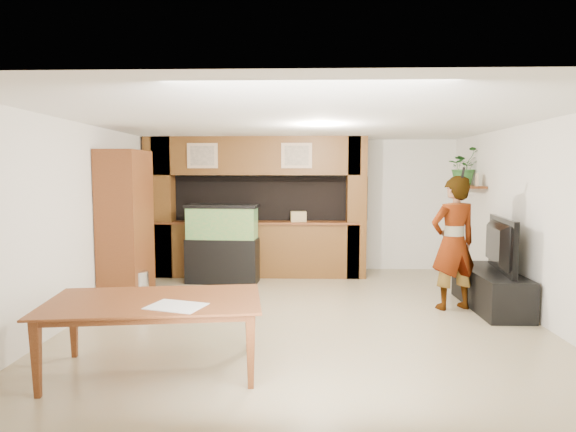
{
  "coord_description": "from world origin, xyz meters",
  "views": [
    {
      "loc": [
        -0.05,
        -6.42,
        1.92
      ],
      "look_at": [
        -0.26,
        0.6,
        1.31
      ],
      "focal_mm": 30.0,
      "sensor_mm": 36.0,
      "label": 1
    }
  ],
  "objects_px": {
    "person": "(453,243)",
    "dining_table": "(154,337)",
    "pantry_cabinet": "(126,226)",
    "television": "(492,244)",
    "aquarium": "(222,244)"
  },
  "relations": [
    {
      "from": "person",
      "to": "dining_table",
      "type": "relative_size",
      "value": 0.93
    },
    {
      "from": "pantry_cabinet",
      "to": "television",
      "type": "relative_size",
      "value": 1.71
    },
    {
      "from": "pantry_cabinet",
      "to": "television",
      "type": "xyz_separation_m",
      "value": [
        5.35,
        -0.27,
        -0.21
      ]
    },
    {
      "from": "television",
      "to": "pantry_cabinet",
      "type": "bearing_deg",
      "value": 95.64
    },
    {
      "from": "pantry_cabinet",
      "to": "aquarium",
      "type": "relative_size",
      "value": 1.63
    },
    {
      "from": "dining_table",
      "to": "pantry_cabinet",
      "type": "bearing_deg",
      "value": 107.51
    },
    {
      "from": "person",
      "to": "dining_table",
      "type": "bearing_deg",
      "value": 16.91
    },
    {
      "from": "television",
      "to": "person",
      "type": "relative_size",
      "value": 0.7
    },
    {
      "from": "aquarium",
      "to": "television",
      "type": "xyz_separation_m",
      "value": [
        4.11,
        -1.54,
        0.25
      ]
    },
    {
      "from": "television",
      "to": "person",
      "type": "distance_m",
      "value": 0.56
    },
    {
      "from": "aquarium",
      "to": "dining_table",
      "type": "bearing_deg",
      "value": -85.83
    },
    {
      "from": "pantry_cabinet",
      "to": "dining_table",
      "type": "height_order",
      "value": "pantry_cabinet"
    },
    {
      "from": "aquarium",
      "to": "television",
      "type": "bearing_deg",
      "value": -16.16
    },
    {
      "from": "pantry_cabinet",
      "to": "aquarium",
      "type": "height_order",
      "value": "pantry_cabinet"
    },
    {
      "from": "pantry_cabinet",
      "to": "person",
      "type": "relative_size",
      "value": 1.2
    }
  ]
}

